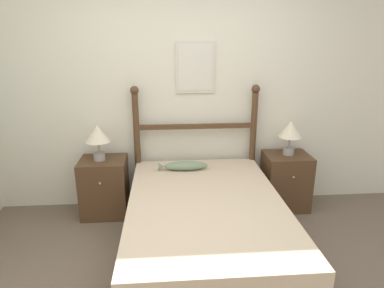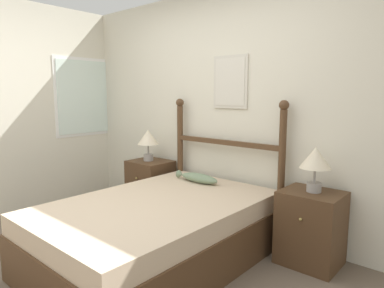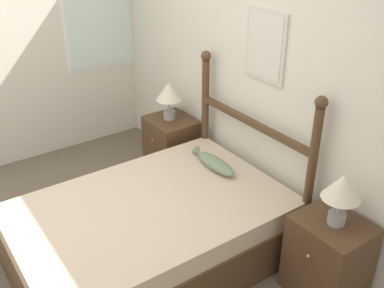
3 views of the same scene
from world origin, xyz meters
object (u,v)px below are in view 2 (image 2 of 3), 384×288
object	(u,v)px
bed	(157,232)
table_lamp_left	(148,139)
nightstand_right	(311,228)
table_lamp_right	(315,160)
nightstand_left	(151,186)
fish_pillow	(198,178)

from	to	relation	value
bed	table_lamp_left	size ratio (longest dim) A/B	5.37
nightstand_right	table_lamp_right	distance (m)	0.59
nightstand_right	table_lamp_right	bearing A→B (deg)	36.36
bed	nightstand_left	size ratio (longest dim) A/B	3.23
table_lamp_left	table_lamp_right	distance (m)	2.06
nightstand_left	table_lamp_right	size ratio (longest dim) A/B	1.66
nightstand_left	table_lamp_left	xyz separation A→B (m)	(-0.02, -0.00, 0.59)
nightstand_right	table_lamp_right	xyz separation A→B (m)	(0.01, 0.01, 0.59)
bed	nightstand_right	xyz separation A→B (m)	(1.01, 0.84, 0.05)
bed	nightstand_right	distance (m)	1.31
nightstand_left	bed	bearing A→B (deg)	-39.55
table_lamp_left	nightstand_left	bearing A→B (deg)	9.94
bed	nightstand_left	distance (m)	1.31
fish_pillow	bed	bearing A→B (deg)	-78.27
nightstand_left	table_lamp_right	world-z (taller)	table_lamp_right
table_lamp_left	table_lamp_right	world-z (taller)	same
nightstand_left	fish_pillow	bearing A→B (deg)	-8.02
bed	nightstand_right	world-z (taller)	nightstand_right
nightstand_left	nightstand_right	xyz separation A→B (m)	(2.02, 0.00, 0.00)
bed	table_lamp_right	world-z (taller)	table_lamp_right
nightstand_right	table_lamp_left	bearing A→B (deg)	-179.88
table_lamp_left	table_lamp_right	size ratio (longest dim) A/B	1.00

